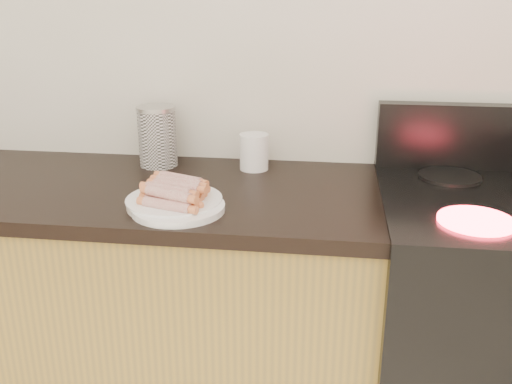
# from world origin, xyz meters

# --- Properties ---
(wall_back) EXTENTS (4.00, 0.04, 2.60)m
(wall_back) POSITION_xyz_m (0.00, 2.00, 1.30)
(wall_back) COLOR silver
(wall_back) RESTS_ON ground
(cabinet_base) EXTENTS (2.20, 0.59, 0.86)m
(cabinet_base) POSITION_xyz_m (-0.70, 1.69, 0.43)
(cabinet_base) COLOR olive
(cabinet_base) RESTS_ON floor
(counter_slab) EXTENTS (2.20, 0.62, 0.04)m
(counter_slab) POSITION_xyz_m (-0.70, 1.69, 0.88)
(counter_slab) COLOR black
(counter_slab) RESTS_ON cabinet_base
(stove) EXTENTS (0.76, 0.65, 0.91)m
(stove) POSITION_xyz_m (0.78, 1.68, 0.46)
(stove) COLOR black
(stove) RESTS_ON floor
(stove_panel) EXTENTS (0.76, 0.06, 0.20)m
(stove_panel) POSITION_xyz_m (0.78, 1.96, 1.01)
(stove_panel) COLOR black
(stove_panel) RESTS_ON stove
(burner_near_left) EXTENTS (0.18, 0.18, 0.01)m
(burner_near_left) POSITION_xyz_m (0.61, 1.51, 0.92)
(burner_near_left) COLOR #FF1E2D
(burner_near_left) RESTS_ON stove
(burner_far_left) EXTENTS (0.18, 0.18, 0.01)m
(burner_far_left) POSITION_xyz_m (0.61, 1.84, 0.92)
(burner_far_left) COLOR black
(burner_far_left) RESTS_ON stove
(main_plate) EXTENTS (0.25, 0.25, 0.02)m
(main_plate) POSITION_xyz_m (-0.14, 1.54, 0.91)
(main_plate) COLOR white
(main_plate) RESTS_ON counter_slab
(side_plate) EXTENTS (0.29, 0.29, 0.02)m
(side_plate) POSITION_xyz_m (-0.12, 1.51, 0.91)
(side_plate) COLOR white
(side_plate) RESTS_ON counter_slab
(hotdog_pile) EXTENTS (0.13, 0.22, 0.05)m
(hotdog_pile) POSITION_xyz_m (-0.14, 1.54, 0.94)
(hotdog_pile) COLOR brown
(hotdog_pile) RESTS_ON main_plate
(plain_sausages) EXTENTS (0.13, 0.06, 0.02)m
(plain_sausages) POSITION_xyz_m (-0.12, 1.51, 0.93)
(plain_sausages) COLOR tan
(plain_sausages) RESTS_ON side_plate
(canister) EXTENTS (0.12, 0.12, 0.19)m
(canister) POSITION_xyz_m (-0.29, 1.89, 1.00)
(canister) COLOR silver
(canister) RESTS_ON counter_slab
(mug) EXTENTS (0.10, 0.10, 0.11)m
(mug) POSITION_xyz_m (0.02, 1.89, 0.96)
(mug) COLOR silver
(mug) RESTS_ON counter_slab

